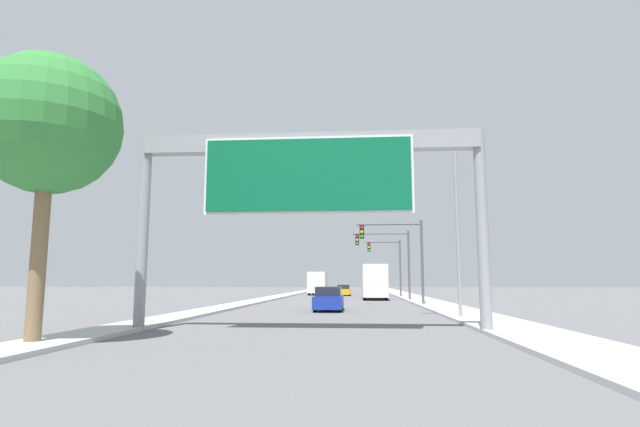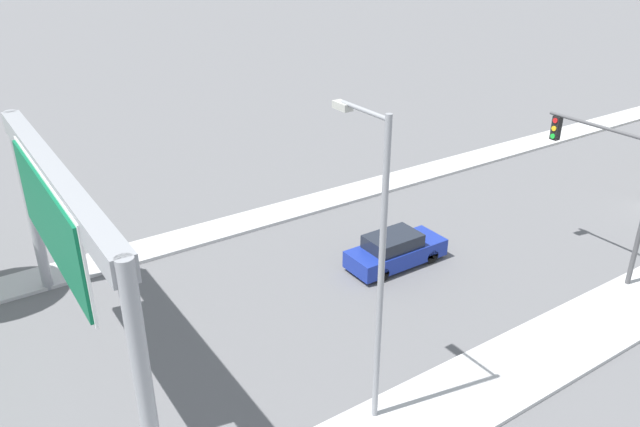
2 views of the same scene
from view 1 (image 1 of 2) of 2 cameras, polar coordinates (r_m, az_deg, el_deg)
The scene contains 13 objects.
sidewalk_right at distance 60.98m, azimuth 10.02°, elevation -9.26°, with size 3.00×120.00×0.15m.
median_strip_left at distance 61.38m, azimuth -4.25°, elevation -9.35°, with size 2.00×120.00×0.15m.
sign_gantry at distance 19.07m, azimuth -1.36°, elevation 4.66°, with size 13.33×0.73×7.53m.
car_near_right at distance 64.28m, azimuth 2.72°, elevation -8.77°, with size 1.71×4.78×1.37m.
car_mid_right at distance 60.80m, azimuth 5.96°, elevation -8.80°, with size 1.72×4.78×1.37m.
car_far_left at distance 31.89m, azimuth 1.01°, elevation -9.79°, with size 1.75×4.52×1.50m.
truck_box_primary at distance 51.13m, azimuth 6.24°, elevation -7.79°, with size 2.38×8.09×3.46m.
truck_box_secondary at distance 67.60m, azimuth -0.20°, elevation -7.97°, with size 2.31×8.05×3.01m.
traffic_light_near_intersection at distance 38.89m, azimuth 9.23°, elevation -3.83°, with size 5.07×0.32×6.51m.
traffic_light_mid_block at distance 48.85m, azimuth 8.11°, elevation -4.44°, with size 5.47×0.32×6.71m.
traffic_light_far_intersection at distance 58.84m, azimuth 7.98°, elevation -5.12°, with size 4.00×0.32×6.66m.
palm_tree_foreground at distance 17.58m, azimuth -28.61°, elevation 8.83°, with size 4.33×4.33×8.81m.
street_lamp_right at distance 25.97m, azimuth 14.83°, elevation 0.70°, with size 2.30×0.28×9.60m.
Camera 1 is at (1.86, -0.67, 1.88)m, focal length 28.00 mm.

